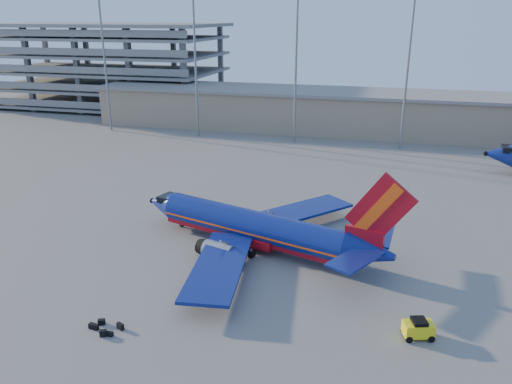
{
  "coord_description": "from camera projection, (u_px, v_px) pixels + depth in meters",
  "views": [
    {
      "loc": [
        12.74,
        -47.82,
        23.33
      ],
      "look_at": [
        -1.51,
        4.75,
        4.0
      ],
      "focal_mm": 35.0,
      "sensor_mm": 36.0,
      "label": 1
    }
  ],
  "objects": [
    {
      "name": "luggage_pile",
      "position": [
        104.0,
        328.0,
        39.06
      ],
      "size": [
        2.84,
        1.88,
        0.53
      ],
      "color": "black",
      "rests_on": "ground"
    },
    {
      "name": "parking_garage",
      "position": [
        106.0,
        61.0,
        133.17
      ],
      "size": [
        62.0,
        32.0,
        21.4
      ],
      "color": "slate",
      "rests_on": "ground"
    },
    {
      "name": "terminal_building",
      "position": [
        377.0,
        113.0,
        103.29
      ],
      "size": [
        122.0,
        16.0,
        8.5
      ],
      "color": "gray",
      "rests_on": "ground"
    },
    {
      "name": "aircraft_main",
      "position": [
        258.0,
        228.0,
        52.29
      ],
      "size": [
        30.29,
        28.7,
        10.54
      ],
      "rotation": [
        0.0,
        0.0,
        -0.29
      ],
      "color": "navy",
      "rests_on": "ground"
    },
    {
      "name": "ground",
      "position": [
        258.0,
        242.0,
        54.44
      ],
      "size": [
        220.0,
        220.0,
        0.0
      ],
      "primitive_type": "plane",
      "color": "slate",
      "rests_on": "ground"
    },
    {
      "name": "baggage_tug",
      "position": [
        418.0,
        328.0,
        37.95
      ],
      "size": [
        2.56,
        1.98,
        1.62
      ],
      "rotation": [
        0.0,
        0.0,
        0.31
      ],
      "color": "yellow",
      "rests_on": "ground"
    },
    {
      "name": "light_mast_row",
      "position": [
        351.0,
        50.0,
        89.18
      ],
      "size": [
        101.6,
        1.6,
        28.65
      ],
      "color": "gray",
      "rests_on": "ground"
    }
  ]
}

